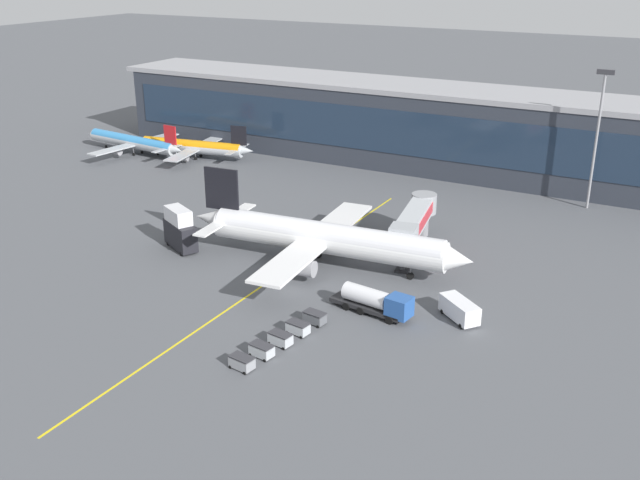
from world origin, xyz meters
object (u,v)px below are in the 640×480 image
Objects in this scene: fuel_tanker at (376,302)px; lavatory_truck at (460,309)px; baggage_cart_2 at (280,339)px; baggage_cart_1 at (262,350)px; commuter_jet_near at (193,147)px; catering_lift at (180,229)px; commuter_jet_far at (133,142)px; baggage_cart_3 at (298,328)px; baggage_cart_4 at (315,317)px; main_airliner at (325,238)px; baggage_cart_0 at (242,362)px.

fuel_tanker is 10.10m from lavatory_truck.
fuel_tanker reaches higher than baggage_cart_2.
commuter_jet_near is at bearing 133.05° from baggage_cart_1.
commuter_jet_far is at bearing 138.98° from catering_lift.
baggage_cart_2 is at bearing -117.73° from fuel_tanker.
baggage_cart_2 is 1.00× the size of baggage_cart_3.
catering_lift is at bearing -53.86° from commuter_jet_near.
baggage_cart_3 is at bearing 82.09° from baggage_cart_2.
baggage_cart_4 is 89.09m from commuter_jet_far.
baggage_cart_1 is at bearing -76.64° from main_airliner.
baggage_cart_0 is 1.00× the size of baggage_cart_2.
catering_lift is 34.64m from baggage_cart_1.
catering_lift reaches higher than lavatory_truck.
catering_lift is 2.54× the size of baggage_cart_2.
main_airliner is 29.54m from baggage_cart_0.
catering_lift is 44.06m from lavatory_truck.
baggage_cart_0 is at bearing -97.91° from baggage_cart_2.
baggage_cart_0 is at bearing -97.91° from baggage_cart_3.
fuel_tanker is 3.89× the size of baggage_cart_2.
main_airliner reaches higher than baggage_cart_0.
baggage_cart_4 is (29.12, -11.03, -2.28)m from catering_lift.
commuter_jet_near reaches higher than fuel_tanker.
baggage_cart_2 is at bearing 82.09° from baggage_cart_1.
baggage_cart_0 is at bearing -48.57° from commuter_jet_near.
catering_lift is at bearing 139.09° from baggage_cart_0.
baggage_cart_2 is at bearing -135.30° from lavatory_truck.
fuel_tanker is 80.89m from commuter_jet_near.
commuter_jet_near is (13.83, 3.39, -0.14)m from commuter_jet_far.
catering_lift reaches higher than baggage_cart_2.
commuter_jet_near reaches higher than lavatory_truck.
catering_lift is 2.54× the size of baggage_cart_1.
fuel_tanker is 1.84× the size of lavatory_truck.
lavatory_truck is at bearing 49.20° from baggage_cart_1.
lavatory_truck is 27.52m from baggage_cart_0.
commuter_jet_far is at bearing 140.66° from baggage_cart_1.
baggage_cart_0 is (-7.19, -18.34, -0.96)m from fuel_tanker.
main_airliner is 5.87× the size of catering_lift.
baggage_cart_1 is 9.60m from baggage_cart_4.
commuter_jet_far is (-79.22, 44.22, 0.95)m from fuel_tanker.
baggage_cart_4 is at bearing 82.09° from baggage_cart_1.
baggage_cart_4 is (-14.87, -9.24, -0.64)m from lavatory_truck.
main_airliner is 7.06× the size of lavatory_truck.
baggage_cart_4 is 80.23m from commuter_jet_near.
baggage_cart_2 is at bearing -97.91° from baggage_cart_3.
baggage_cart_2 is (0.88, 6.34, 0.00)m from baggage_cart_0.
main_airliner reaches higher than lavatory_truck.
baggage_cart_3 is at bearing -70.15° from main_airliner.
commuter_jet_near reaches higher than baggage_cart_2.
baggage_cart_1 is 1.00× the size of baggage_cart_4.
baggage_cart_3 is at bearing 82.09° from baggage_cart_0.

